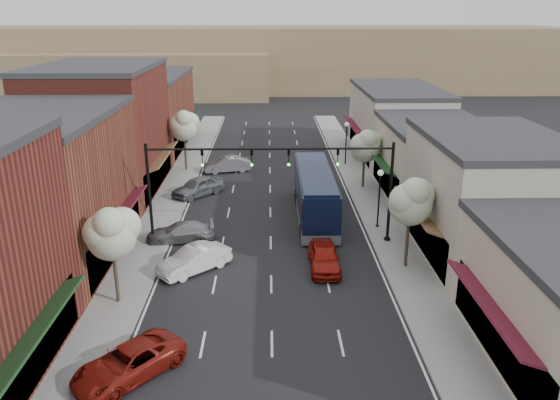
{
  "coord_description": "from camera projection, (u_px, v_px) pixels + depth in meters",
  "views": [
    {
      "loc": [
        -0.08,
        -26.34,
        15.02
      ],
      "look_at": [
        0.69,
        10.6,
        2.2
      ],
      "focal_mm": 35.0,
      "sensor_mm": 36.0,
      "label": 1
    }
  ],
  "objects": [
    {
      "name": "parked_car_e",
      "position": [
        227.0,
        164.0,
        53.6
      ],
      "size": [
        4.81,
        2.58,
        1.5
      ],
      "primitive_type": "imported",
      "rotation": [
        0.0,
        0.0,
        -1.34
      ],
      "color": "#949499",
      "rests_on": "ground"
    },
    {
      "name": "coach_bus",
      "position": [
        315.0,
        193.0,
        41.53
      ],
      "size": [
        2.68,
        11.97,
        3.66
      ],
      "rotation": [
        0.0,
        0.0,
        -0.0
      ],
      "color": "black",
      "rests_on": "ground"
    },
    {
      "name": "bldg_left_midfar",
      "position": [
        103.0,
        130.0,
        46.64
      ],
      "size": [
        10.14,
        14.1,
        10.9
      ],
      "color": "maroon",
      "rests_on": "ground"
    },
    {
      "name": "bldg_left_midnear",
      "position": [
        40.0,
        188.0,
        33.66
      ],
      "size": [
        10.14,
        14.1,
        9.4
      ],
      "color": "brown",
      "rests_on": "ground"
    },
    {
      "name": "signal_mast_left",
      "position": [
        185.0,
        179.0,
        35.73
      ],
      "size": [
        8.22,
        0.46,
        7.0
      ],
      "color": "black",
      "rests_on": "ground"
    },
    {
      "name": "curb_right",
      "position": [
        351.0,
        193.0,
        47.39
      ],
      "size": [
        0.25,
        73.0,
        0.17
      ],
      "primitive_type": "cube",
      "color": "gray",
      "rests_on": "ground"
    },
    {
      "name": "tree_left_near",
      "position": [
        112.0,
        232.0,
        28.2
      ],
      "size": [
        2.85,
        2.65,
        5.69
      ],
      "color": "#47382B",
      "rests_on": "ground"
    },
    {
      "name": "parked_car_d",
      "position": [
        198.0,
        187.0,
        46.61
      ],
      "size": [
        4.65,
        4.86,
        1.64
      ],
      "primitive_type": "imported",
      "rotation": [
        0.0,
        0.0,
        -0.73
      ],
      "color": "slate",
      "rests_on": "ground"
    },
    {
      "name": "ground",
      "position": [
        271.0,
        302.0,
        29.8
      ],
      "size": [
        160.0,
        160.0,
        0.0
      ],
      "primitive_type": "plane",
      "color": "black",
      "rests_on": "ground"
    },
    {
      "name": "parked_car_b",
      "position": [
        194.0,
        260.0,
        33.06
      ],
      "size": [
        4.54,
        4.31,
        1.53
      ],
      "primitive_type": "imported",
      "rotation": [
        0.0,
        0.0,
        -0.84
      ],
      "color": "white",
      "rests_on": "ground"
    },
    {
      "name": "bldg_left_far",
      "position": [
        145.0,
        112.0,
        62.16
      ],
      "size": [
        10.14,
        18.1,
        8.4
      ],
      "color": "brown",
      "rests_on": "ground"
    },
    {
      "name": "signal_mast_right",
      "position": [
        355.0,
        178.0,
        35.95
      ],
      "size": [
        8.22,
        0.46,
        7.0
      ],
      "color": "black",
      "rests_on": "ground"
    },
    {
      "name": "lamp_post_far",
      "position": [
        346.0,
        136.0,
        55.42
      ],
      "size": [
        0.44,
        0.44,
        4.44
      ],
      "color": "black",
      "rests_on": "ground"
    },
    {
      "name": "hill_far",
      "position": [
        269.0,
        57.0,
        112.84
      ],
      "size": [
        120.0,
        30.0,
        12.0
      ],
      "primitive_type": "cube",
      "color": "#7A6647",
      "rests_on": "ground"
    },
    {
      "name": "bldg_right_midnear",
      "position": [
        487.0,
        197.0,
        34.46
      ],
      "size": [
        9.14,
        12.1,
        7.9
      ],
      "color": "#B0A897",
      "rests_on": "ground"
    },
    {
      "name": "parked_car_c",
      "position": [
        180.0,
        232.0,
        37.4
      ],
      "size": [
        4.79,
        2.39,
        1.34
      ],
      "primitive_type": "imported",
      "rotation": [
        0.0,
        0.0,
        -1.45
      ],
      "color": "gray",
      "rests_on": "ground"
    },
    {
      "name": "sidewalk_right",
      "position": [
        367.0,
        193.0,
        47.42
      ],
      "size": [
        2.8,
        73.0,
        0.15
      ],
      "primitive_type": "cube",
      "color": "gray",
      "rests_on": "ground"
    },
    {
      "name": "curb_left",
      "position": [
        189.0,
        194.0,
        47.11
      ],
      "size": [
        0.25,
        73.0,
        0.17
      ],
      "primitive_type": "cube",
      "color": "gray",
      "rests_on": "ground"
    },
    {
      "name": "parked_car_a",
      "position": [
        128.0,
        363.0,
        23.47
      ],
      "size": [
        5.07,
        5.29,
        1.4
      ],
      "primitive_type": "imported",
      "rotation": [
        0.0,
        0.0,
        -0.73
      ],
      "color": "maroon",
      "rests_on": "ground"
    },
    {
      "name": "sidewalk_left",
      "position": [
        173.0,
        194.0,
        47.09
      ],
      "size": [
        2.8,
        73.0,
        0.15
      ],
      "primitive_type": "cube",
      "color": "gray",
      "rests_on": "ground"
    },
    {
      "name": "bldg_right_midfar",
      "position": [
        432.0,
        159.0,
        46.03
      ],
      "size": [
        9.14,
        12.1,
        6.4
      ],
      "color": "#B3A88E",
      "rests_on": "ground"
    },
    {
      "name": "tree_right_near",
      "position": [
        412.0,
        200.0,
        32.23
      ],
      "size": [
        2.85,
        2.65,
        5.95
      ],
      "color": "#47382B",
      "rests_on": "ground"
    },
    {
      "name": "bldg_right_far",
      "position": [
        396.0,
        122.0,
        59.1
      ],
      "size": [
        9.14,
        16.1,
        7.4
      ],
      "color": "#B0A897",
      "rests_on": "ground"
    },
    {
      "name": "tree_left_far",
      "position": [
        184.0,
        125.0,
        52.64
      ],
      "size": [
        2.85,
        2.65,
        6.13
      ],
      "color": "#47382B",
      "rests_on": "ground"
    },
    {
      "name": "red_hatchback",
      "position": [
        324.0,
        257.0,
        33.39
      ],
      "size": [
        1.86,
        4.55,
        1.54
      ],
      "primitive_type": "imported",
      "rotation": [
        0.0,
        0.0,
        -0.01
      ],
      "color": "#99130B",
      "rests_on": "ground"
    },
    {
      "name": "hill_near",
      "position": [
        135.0,
        74.0,
        101.67
      ],
      "size": [
        50.0,
        20.0,
        8.0
      ],
      "primitive_type": "cube",
      "color": "#7A6647",
      "rests_on": "ground"
    },
    {
      "name": "tree_right_far",
      "position": [
        366.0,
        145.0,
        47.49
      ],
      "size": [
        2.85,
        2.65,
        5.43
      ],
      "color": "#47382B",
      "rests_on": "ground"
    },
    {
      "name": "lamp_post_near",
      "position": [
        380.0,
        189.0,
        38.89
      ],
      "size": [
        0.44,
        0.44,
        4.44
      ],
      "color": "black",
      "rests_on": "ground"
    }
  ]
}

